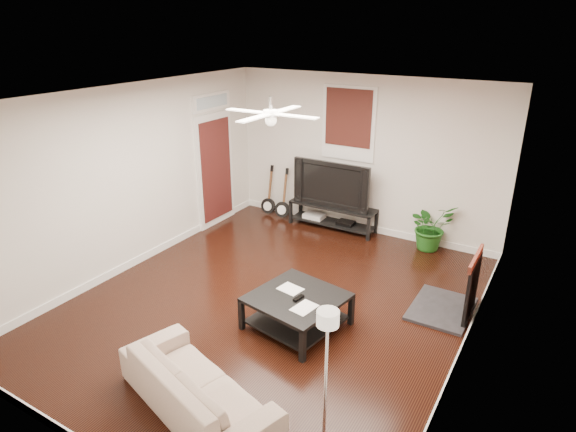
# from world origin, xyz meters

# --- Properties ---
(room) EXTENTS (5.01, 6.01, 2.81)m
(room) POSITION_xyz_m (0.00, 0.00, 1.40)
(room) COLOR black
(room) RESTS_ON ground
(brick_accent) EXTENTS (0.02, 2.20, 2.80)m
(brick_accent) POSITION_xyz_m (2.49, 1.00, 1.40)
(brick_accent) COLOR brown
(brick_accent) RESTS_ON floor
(fireplace) EXTENTS (0.80, 1.10, 0.92)m
(fireplace) POSITION_xyz_m (2.20, 1.00, 0.46)
(fireplace) COLOR black
(fireplace) RESTS_ON floor
(window_back) EXTENTS (1.00, 0.06, 1.30)m
(window_back) POSITION_xyz_m (-0.30, 2.97, 1.95)
(window_back) COLOR #32150D
(window_back) RESTS_ON wall_back
(door_left) EXTENTS (0.08, 1.00, 2.50)m
(door_left) POSITION_xyz_m (-2.46, 1.90, 1.25)
(door_left) COLOR white
(door_left) RESTS_ON wall_left
(tv_stand) EXTENTS (1.64, 0.44, 0.46)m
(tv_stand) POSITION_xyz_m (-0.45, 2.78, 0.23)
(tv_stand) COLOR black
(tv_stand) RESTS_ON floor
(tv) EXTENTS (1.47, 0.19, 0.85)m
(tv) POSITION_xyz_m (-0.45, 2.80, 0.88)
(tv) COLOR black
(tv) RESTS_ON tv_stand
(coffee_table) EXTENTS (1.21, 1.21, 0.44)m
(coffee_table) POSITION_xyz_m (0.56, -0.32, 0.22)
(coffee_table) COLOR black
(coffee_table) RESTS_ON floor
(sofa) EXTENTS (2.03, 1.26, 0.55)m
(sofa) POSITION_xyz_m (0.43, -2.07, 0.28)
(sofa) COLOR #C4AD93
(sofa) RESTS_ON floor
(floor_lamp) EXTENTS (0.32, 0.32, 1.55)m
(floor_lamp) POSITION_xyz_m (1.78, -1.97, 0.77)
(floor_lamp) COLOR white
(floor_lamp) RESTS_ON floor
(potted_plant) EXTENTS (0.96, 0.97, 0.82)m
(potted_plant) POSITION_xyz_m (1.36, 2.82, 0.41)
(potted_plant) COLOR #1E5E1A
(potted_plant) RESTS_ON floor
(guitar_left) EXTENTS (0.32, 0.23, 0.99)m
(guitar_left) POSITION_xyz_m (-1.86, 2.75, 0.50)
(guitar_left) COLOR black
(guitar_left) RESTS_ON floor
(guitar_right) EXTENTS (0.34, 0.26, 0.99)m
(guitar_right) POSITION_xyz_m (-1.51, 2.72, 0.50)
(guitar_right) COLOR black
(guitar_right) RESTS_ON floor
(ceiling_fan) EXTENTS (1.24, 1.24, 0.32)m
(ceiling_fan) POSITION_xyz_m (0.00, 0.00, 2.60)
(ceiling_fan) COLOR white
(ceiling_fan) RESTS_ON ceiling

